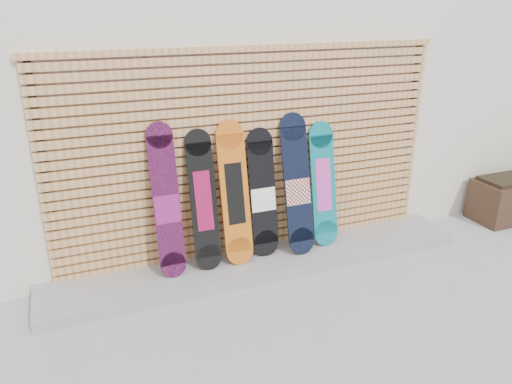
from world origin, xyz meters
The scene contains 10 objects.
ground centered at (0.00, 0.00, 0.00)m, with size 80.00×80.00×0.00m, color #97979A.
building centered at (0.50, 3.50, 1.80)m, with size 12.00×5.00×3.60m, color beige.
concrete_step centered at (-0.15, 0.68, 0.06)m, with size 4.60×0.70×0.12m, color gray.
slat_wall centered at (-0.15, 0.97, 1.21)m, with size 4.26×0.08×2.29m.
snowboard_0 centered at (-1.13, 0.78, 0.87)m, with size 0.26×0.34×1.52m.
snowboard_1 centered at (-0.75, 0.78, 0.82)m, with size 0.27×0.33×1.41m.
snowboard_2 centered at (-0.42, 0.77, 0.86)m, with size 0.30×0.34×1.48m.
snowboard_3 centered at (-0.10, 0.81, 0.79)m, with size 0.29×0.27×1.36m.
snowboard_4 centered at (0.28, 0.75, 0.85)m, with size 0.30×0.39×1.49m.
snowboard_5 centered at (0.62, 0.79, 0.80)m, with size 0.29×0.30×1.37m.
Camera 1 is at (-2.00, -3.70, 2.70)m, focal length 35.00 mm.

